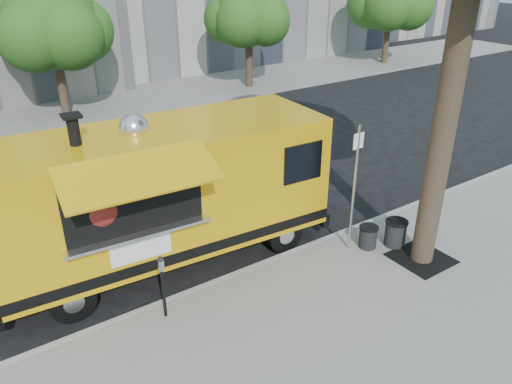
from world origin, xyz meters
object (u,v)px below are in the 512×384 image
Objects in this scene: far_tree_c at (249,12)px; parking_meter at (162,280)px; sign_post at (355,182)px; trash_bin_right at (395,232)px; trash_bin_left at (368,236)px; food_truck at (163,192)px; far_tree_b at (51,23)px.

parking_meter is at bearing -128.66° from far_tree_c.
far_tree_c reaches higher than parking_meter.
trash_bin_right is at bearing -26.38° from sign_post.
food_truck is at bearing 149.75° from trash_bin_left.
trash_bin_right is (3.55, -14.74, -3.35)m from far_tree_b.
far_tree_c is at bearing 53.28° from food_truck.
far_tree_c is 8.22× the size of trash_bin_right.
far_tree_c reaches higher than trash_bin_left.
trash_bin_left is (2.95, -14.45, -3.39)m from far_tree_b.
far_tree_c is 17.82m from parking_meter.
far_tree_b is 0.73× the size of food_truck.
far_tree_b is 9.01m from far_tree_c.
trash_bin_right reaches higher than trash_bin_left.
trash_bin_left is (0.40, -0.20, -1.41)m from sign_post.
sign_post is 0.40× the size of food_truck.
far_tree_c is 0.69× the size of food_truck.
far_tree_b reaches higher than food_truck.
food_truck reaches higher than parking_meter.
parking_meter reaches higher than trash_bin_right.
trash_bin_right is at bearing -76.48° from far_tree_b.
food_truck is at bearing -130.31° from far_tree_c.
far_tree_c is 15.74m from trash_bin_left.
sign_post is (-6.45, -13.95, -1.87)m from far_tree_c.
parking_meter is (-11.00, -13.75, -2.74)m from far_tree_c.
parking_meter is 2.11× the size of trash_bin_right.
sign_post is at bearing -79.85° from far_tree_b.
far_tree_c reaches higher than food_truck.
far_tree_b is 1.06× the size of far_tree_c.
far_tree_c is at bearing 69.31° from trash_bin_right.
far_tree_b reaches higher than sign_post.
far_tree_c is 15.77m from trash_bin_right.
far_tree_b is at bearing 88.70° from food_truck.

